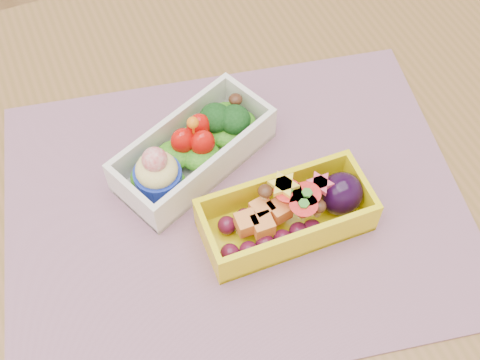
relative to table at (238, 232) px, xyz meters
name	(u,v)px	position (x,y,z in m)	size (l,w,h in m)	color
table	(238,232)	(0.00, 0.00, 0.00)	(1.20, 0.80, 0.75)	brown
placemat	(236,205)	(-0.01, -0.02, 0.10)	(0.50, 0.38, 0.00)	gray
bento_white	(193,150)	(-0.03, 0.05, 0.13)	(0.20, 0.15, 0.08)	white
bento_yellow	(290,213)	(0.03, -0.07, 0.13)	(0.18, 0.09, 0.06)	yellow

